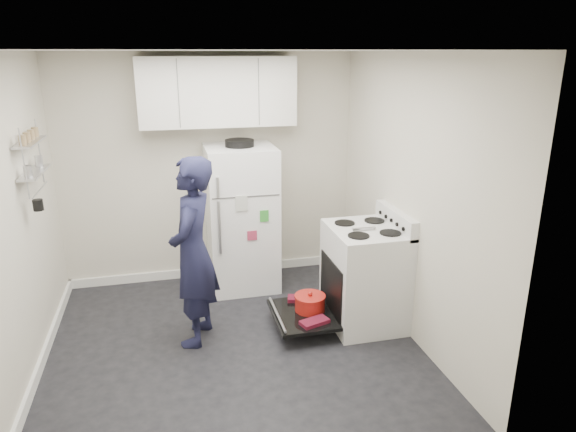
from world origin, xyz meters
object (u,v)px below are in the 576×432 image
object	(u,v)px
electric_range	(363,277)
refrigerator	(242,218)
open_oven_door	(306,309)
person	(193,252)

from	to	relation	value
electric_range	refrigerator	size ratio (longest dim) A/B	0.68
electric_range	open_oven_door	xyz separation A→B (m)	(-0.55, 0.02, -0.28)
open_oven_door	person	world-z (taller)	person
electric_range	refrigerator	bearing A→B (deg)	131.64
open_oven_door	refrigerator	distance (m)	1.31
refrigerator	person	distance (m)	1.19
person	refrigerator	bearing A→B (deg)	169.31
open_oven_door	refrigerator	bearing A→B (deg)	111.44
electric_range	open_oven_door	world-z (taller)	electric_range
electric_range	open_oven_door	bearing A→B (deg)	178.05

